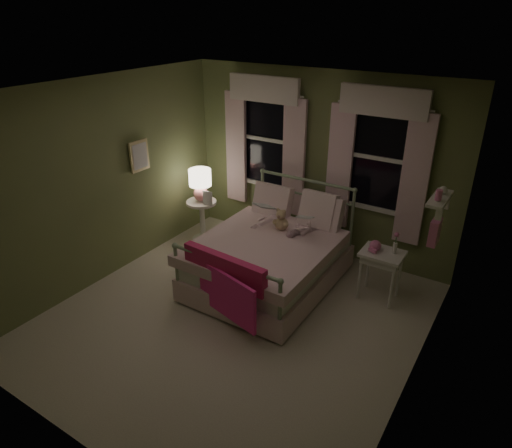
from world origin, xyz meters
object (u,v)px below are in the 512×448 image
Objects in this scene: nightstand_left at (202,215)px; child_right at (306,215)px; bed at (270,258)px; nightstand_right at (382,259)px; table_lamp at (200,182)px; teddy_bear at (281,221)px; child_left at (269,204)px.

child_right is at bearing -2.24° from nightstand_left.
nightstand_right is (1.31, 0.43, 0.17)m from bed.
nightstand_left is (-1.52, 0.50, 0.04)m from bed.
table_lamp is 2.87m from nightstand_right.
nightstand_left is 1.32× the size of table_lamp.
bed reaches higher than nightstand_left.
teddy_bear is at bearing 91.15° from bed.
child_left is at bearing 21.99° from child_right.
nightstand_right is (1.60, 0.00, -0.37)m from child_left.
bed is at bearing -18.27° from table_lamp.
child_left is 1.09× the size of nightstand_right.
child_right reaches higher than bed.
teddy_bear reaches higher than nightstand_left.
bed is at bearing -161.70° from nightstand_right.
child_left reaches higher than table_lamp.
bed is 0.50m from teddy_bear.
teddy_bear is at bearing -8.57° from table_lamp.
child_left is 1.10× the size of child_right.
table_lamp is (-1.52, 0.50, 0.58)m from bed.
child_right is 1.29× the size of table_lamp.
bed is at bearing -18.27° from nightstand_left.
child_left is at bearing 123.42° from bed.
child_left is 0.35m from teddy_bear.
bed reaches higher than table_lamp.
teddy_bear is 0.62× the size of table_lamp.
table_lamp reaches higher than nightstand_right.
bed is 3.13× the size of nightstand_left.
child_left reaches higher than teddy_bear.
table_lamp is (-1.80, 0.07, 0.07)m from child_right.
bed reaches higher than teddy_bear.
table_lamp is (-1.52, 0.23, 0.16)m from teddy_bear.
teddy_bear is at bearing 164.01° from child_left.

